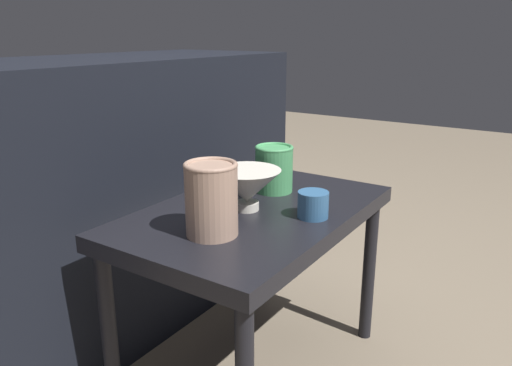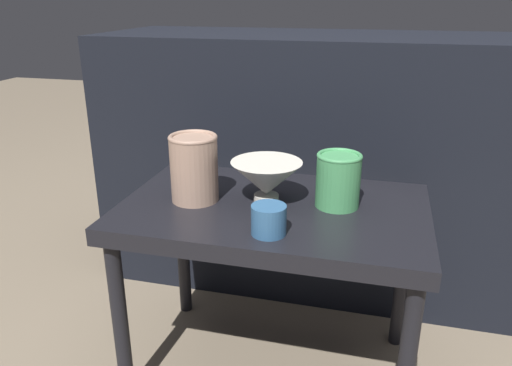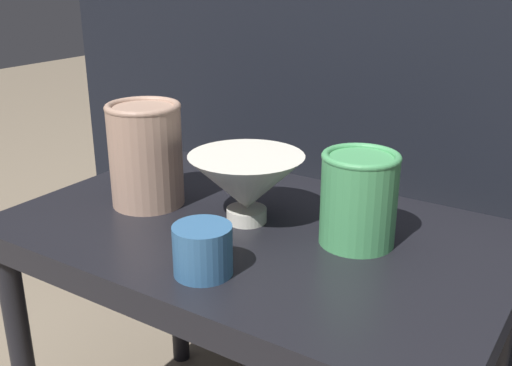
# 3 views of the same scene
# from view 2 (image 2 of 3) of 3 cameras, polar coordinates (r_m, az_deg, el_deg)

# --- Properties ---
(table) EXTENTS (0.71, 0.45, 0.47)m
(table) POSITION_cam_2_polar(r_m,az_deg,el_deg) (1.18, 1.99, -4.94)
(table) COLOR black
(table) RESTS_ON ground_plane
(couch_backdrop) EXTENTS (1.32, 0.50, 0.81)m
(couch_backdrop) POSITION_cam_2_polar(r_m,az_deg,el_deg) (1.69, 6.06, 2.70)
(couch_backdrop) COLOR black
(couch_backdrop) RESTS_ON ground_plane
(bowl) EXTENTS (0.17, 0.17, 0.10)m
(bowl) POSITION_cam_2_polar(r_m,az_deg,el_deg) (1.15, 1.20, 0.46)
(bowl) COLOR silver
(bowl) RESTS_ON table
(vase_textured_left) EXTENTS (0.11, 0.11, 0.16)m
(vase_textured_left) POSITION_cam_2_polar(r_m,az_deg,el_deg) (1.17, -7.09, 1.83)
(vase_textured_left) COLOR tan
(vase_textured_left) RESTS_ON table
(vase_colorful_right) EXTENTS (0.10, 0.10, 0.13)m
(vase_colorful_right) POSITION_cam_2_polar(r_m,az_deg,el_deg) (1.15, 9.38, 0.43)
(vase_colorful_right) COLOR #47995B
(vase_colorful_right) RESTS_ON table
(cup) EXTENTS (0.07, 0.07, 0.06)m
(cup) POSITION_cam_2_polar(r_m,az_deg,el_deg) (1.01, 1.46, -4.23)
(cup) COLOR #33608E
(cup) RESTS_ON table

